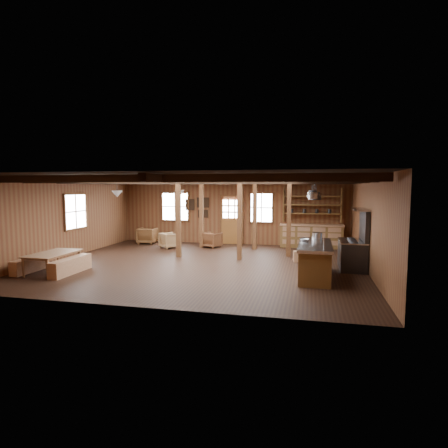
{
  "coord_description": "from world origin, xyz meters",
  "views": [
    {
      "loc": [
        3.32,
        -11.46,
        2.49
      ],
      "look_at": [
        0.58,
        0.44,
        1.27
      ],
      "focal_mm": 30.0,
      "sensor_mm": 36.0,
      "label": 1
    }
  ],
  "objects_px": {
    "armchair_b": "(212,240)",
    "dining_table": "(54,263)",
    "armchair_a": "(147,236)",
    "armchair_c": "(170,240)",
    "commercial_range": "(354,249)",
    "kitchen_island": "(315,260)"
  },
  "relations": [
    {
      "from": "armchair_b",
      "to": "dining_table",
      "type": "bearing_deg",
      "value": 80.44
    },
    {
      "from": "armchair_a",
      "to": "armchair_c",
      "type": "relative_size",
      "value": 1.1
    },
    {
      "from": "commercial_range",
      "to": "dining_table",
      "type": "distance_m",
      "value": 8.9
    },
    {
      "from": "dining_table",
      "to": "armchair_a",
      "type": "bearing_deg",
      "value": -3.68
    },
    {
      "from": "armchair_a",
      "to": "kitchen_island",
      "type": "bearing_deg",
      "value": 143.47
    },
    {
      "from": "commercial_range",
      "to": "armchair_a",
      "type": "distance_m",
      "value": 8.93
    },
    {
      "from": "kitchen_island",
      "to": "dining_table",
      "type": "distance_m",
      "value": 7.48
    },
    {
      "from": "armchair_b",
      "to": "armchair_c",
      "type": "height_order",
      "value": "armchair_c"
    },
    {
      "from": "commercial_range",
      "to": "armchair_a",
      "type": "bearing_deg",
      "value": 157.95
    },
    {
      "from": "dining_table",
      "to": "armchair_c",
      "type": "height_order",
      "value": "armchair_c"
    },
    {
      "from": "kitchen_island",
      "to": "armchair_b",
      "type": "height_order",
      "value": "kitchen_island"
    },
    {
      "from": "commercial_range",
      "to": "armchair_a",
      "type": "xyz_separation_m",
      "value": [
        -8.28,
        3.35,
        -0.26
      ]
    },
    {
      "from": "commercial_range",
      "to": "armchair_a",
      "type": "height_order",
      "value": "commercial_range"
    },
    {
      "from": "kitchen_island",
      "to": "armchair_a",
      "type": "bearing_deg",
      "value": 147.65
    },
    {
      "from": "armchair_b",
      "to": "armchair_c",
      "type": "xyz_separation_m",
      "value": [
        -1.63,
        -0.55,
        0.0
      ]
    },
    {
      "from": "kitchen_island",
      "to": "commercial_range",
      "type": "distance_m",
      "value": 1.76
    },
    {
      "from": "kitchen_island",
      "to": "armchair_c",
      "type": "distance_m",
      "value": 6.86
    },
    {
      "from": "dining_table",
      "to": "armchair_b",
      "type": "height_order",
      "value": "armchair_b"
    },
    {
      "from": "dining_table",
      "to": "commercial_range",
      "type": "bearing_deg",
      "value": -75.02
    },
    {
      "from": "armchair_c",
      "to": "armchair_b",
      "type": "bearing_deg",
      "value": -120.46
    },
    {
      "from": "kitchen_island",
      "to": "dining_table",
      "type": "height_order",
      "value": "kitchen_island"
    },
    {
      "from": "kitchen_island",
      "to": "armchair_c",
      "type": "xyz_separation_m",
      "value": [
        -5.72,
        3.79,
        -0.16
      ]
    }
  ]
}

